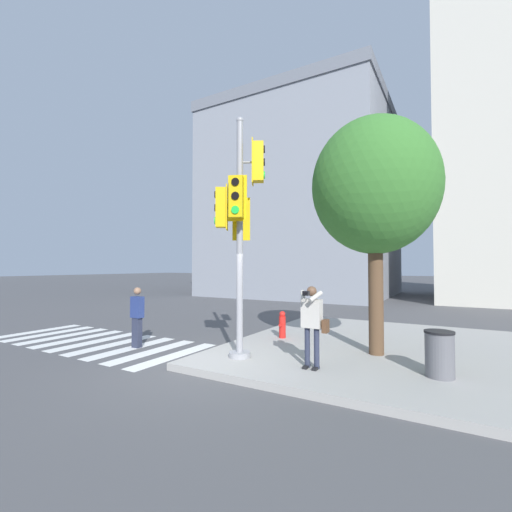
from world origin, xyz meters
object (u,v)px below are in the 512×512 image
pedestrian_distant (137,316)px  fire_hydrant (282,325)px  person_photographer (312,319)px  trash_bin (440,354)px  street_tree (375,187)px  traffic_signal_pole (240,216)px

pedestrian_distant → fire_hydrant: size_ratio=2.14×
person_photographer → pedestrian_distant: size_ratio=1.01×
fire_hydrant → trash_bin: size_ratio=0.90×
pedestrian_distant → trash_bin: size_ratio=1.92×
pedestrian_distant → fire_hydrant: 4.05m
person_photographer → street_tree: (0.90, 1.80, 2.96)m
person_photographer → fire_hydrant: person_photographer is taller
pedestrian_distant → fire_hydrant: pedestrian_distant is taller
fire_hydrant → traffic_signal_pole: bearing=-88.3°
fire_hydrant → pedestrian_distant: bearing=-142.4°
traffic_signal_pole → street_tree: 3.29m
pedestrian_distant → fire_hydrant: bearing=37.6°
street_tree → fire_hydrant: size_ratio=7.30×
person_photographer → street_tree: street_tree is taller
pedestrian_distant → fire_hydrant: (3.20, 2.47, -0.34)m
traffic_signal_pole → pedestrian_distant: size_ratio=3.37×
traffic_signal_pole → fire_hydrant: (-0.07, 2.38, -2.84)m
person_photographer → trash_bin: 2.41m
street_tree → fire_hydrant: (-2.70, 0.55, -3.56)m
traffic_signal_pole → street_tree: street_tree is taller
street_tree → traffic_signal_pole: bearing=-145.1°
person_photographer → street_tree: bearing=63.3°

